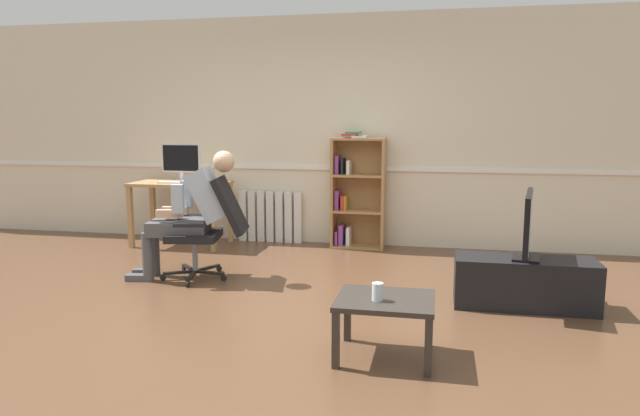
{
  "coord_description": "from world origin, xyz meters",
  "views": [
    {
      "loc": [
        1.19,
        -4.16,
        1.48
      ],
      "look_at": [
        0.15,
        0.85,
        0.7
      ],
      "focal_mm": 32.31,
      "sensor_mm": 36.0,
      "label": 1
    }
  ],
  "objects_px": {
    "computer_mouse": "(196,182)",
    "coffee_table": "(385,307)",
    "office_chair": "(211,224)",
    "computer_desk": "(181,192)",
    "imac_monitor": "(181,160)",
    "tv_stand": "(525,283)",
    "bookshelf": "(355,194)",
    "radiator": "(270,217)",
    "drinking_glass": "(378,292)",
    "person_seated": "(191,211)",
    "tv_screen": "(528,224)",
    "keyboard": "(175,183)"
  },
  "relations": [
    {
      "from": "computer_mouse",
      "to": "coffee_table",
      "type": "bearing_deg",
      "value": -48.11
    },
    {
      "from": "office_chair",
      "to": "computer_desk",
      "type": "bearing_deg",
      "value": -155.76
    },
    {
      "from": "office_chair",
      "to": "computer_mouse",
      "type": "bearing_deg",
      "value": -161.71
    },
    {
      "from": "computer_desk",
      "to": "imac_monitor",
      "type": "distance_m",
      "value": 0.39
    },
    {
      "from": "imac_monitor",
      "to": "tv_stand",
      "type": "distance_m",
      "value": 4.17
    },
    {
      "from": "bookshelf",
      "to": "office_chair",
      "type": "relative_size",
      "value": 1.4
    },
    {
      "from": "radiator",
      "to": "drinking_glass",
      "type": "xyz_separation_m",
      "value": [
        1.67,
        -3.29,
        0.13
      ]
    },
    {
      "from": "bookshelf",
      "to": "tv_stand",
      "type": "height_order",
      "value": "bookshelf"
    },
    {
      "from": "person_seated",
      "to": "tv_screen",
      "type": "xyz_separation_m",
      "value": [
        2.95,
        -0.25,
        0.02
      ]
    },
    {
      "from": "drinking_glass",
      "to": "office_chair",
      "type": "bearing_deg",
      "value": 137.94
    },
    {
      "from": "person_seated",
      "to": "bookshelf",
      "type": "bearing_deg",
      "value": 131.56
    },
    {
      "from": "imac_monitor",
      "to": "person_seated",
      "type": "xyz_separation_m",
      "value": [
        0.77,
        -1.45,
        -0.37
      ]
    },
    {
      "from": "drinking_glass",
      "to": "coffee_table",
      "type": "bearing_deg",
      "value": 53.29
    },
    {
      "from": "drinking_glass",
      "to": "bookshelf",
      "type": "bearing_deg",
      "value": 100.69
    },
    {
      "from": "imac_monitor",
      "to": "coffee_table",
      "type": "xyz_separation_m",
      "value": [
        2.72,
        -2.92,
        -0.69
      ]
    },
    {
      "from": "tv_stand",
      "to": "drinking_glass",
      "type": "distance_m",
      "value": 1.67
    },
    {
      "from": "radiator",
      "to": "office_chair",
      "type": "bearing_deg",
      "value": -92.14
    },
    {
      "from": "tv_screen",
      "to": "coffee_table",
      "type": "xyz_separation_m",
      "value": [
        -1.0,
        -1.22,
        -0.34
      ]
    },
    {
      "from": "computer_mouse",
      "to": "person_seated",
      "type": "relative_size",
      "value": 0.08
    },
    {
      "from": "imac_monitor",
      "to": "keyboard",
      "type": "height_order",
      "value": "imac_monitor"
    },
    {
      "from": "computer_mouse",
      "to": "tv_screen",
      "type": "bearing_deg",
      "value": -23.63
    },
    {
      "from": "person_seated",
      "to": "drinking_glass",
      "type": "xyz_separation_m",
      "value": [
        1.91,
        -1.53,
        -0.21
      ]
    },
    {
      "from": "radiator",
      "to": "tv_screen",
      "type": "relative_size",
      "value": 1.01
    },
    {
      "from": "keyboard",
      "to": "bookshelf",
      "type": "relative_size",
      "value": 0.3
    },
    {
      "from": "tv_screen",
      "to": "office_chair",
      "type": "bearing_deg",
      "value": 93.56
    },
    {
      "from": "computer_mouse",
      "to": "coffee_table",
      "type": "distance_m",
      "value": 3.69
    },
    {
      "from": "radiator",
      "to": "computer_mouse",
      "type": "bearing_deg",
      "value": -145.17
    },
    {
      "from": "radiator",
      "to": "person_seated",
      "type": "height_order",
      "value": "person_seated"
    },
    {
      "from": "computer_desk",
      "to": "keyboard",
      "type": "bearing_deg",
      "value": -88.05
    },
    {
      "from": "imac_monitor",
      "to": "drinking_glass",
      "type": "relative_size",
      "value": 4.39
    },
    {
      "from": "office_chair",
      "to": "person_seated",
      "type": "bearing_deg",
      "value": -90.0
    },
    {
      "from": "keyboard",
      "to": "office_chair",
      "type": "height_order",
      "value": "office_chair"
    },
    {
      "from": "keyboard",
      "to": "bookshelf",
      "type": "distance_m",
      "value": 2.1
    },
    {
      "from": "tv_stand",
      "to": "drinking_glass",
      "type": "bearing_deg",
      "value": -129.24
    },
    {
      "from": "radiator",
      "to": "office_chair",
      "type": "relative_size",
      "value": 0.82
    },
    {
      "from": "bookshelf",
      "to": "office_chair",
      "type": "distance_m",
      "value": 1.99
    },
    {
      "from": "radiator",
      "to": "person_seated",
      "type": "xyz_separation_m",
      "value": [
        -0.24,
        -1.76,
        0.34
      ]
    },
    {
      "from": "radiator",
      "to": "tv_stand",
      "type": "relative_size",
      "value": 0.72
    },
    {
      "from": "imac_monitor",
      "to": "computer_mouse",
      "type": "relative_size",
      "value": 4.87
    },
    {
      "from": "bookshelf",
      "to": "radiator",
      "type": "xyz_separation_m",
      "value": [
        -1.06,
        0.1,
        -0.32
      ]
    },
    {
      "from": "keyboard",
      "to": "tv_screen",
      "type": "xyz_separation_m",
      "value": [
        3.7,
        -1.49,
        -0.09
      ]
    },
    {
      "from": "computer_desk",
      "to": "drinking_glass",
      "type": "xyz_separation_m",
      "value": [
        2.66,
        -2.9,
        -0.2
      ]
    },
    {
      "from": "keyboard",
      "to": "radiator",
      "type": "relative_size",
      "value": 0.51
    },
    {
      "from": "keyboard",
      "to": "tv_stand",
      "type": "height_order",
      "value": "keyboard"
    },
    {
      "from": "person_seated",
      "to": "tv_stand",
      "type": "bearing_deg",
      "value": 74.66
    },
    {
      "from": "bookshelf",
      "to": "radiator",
      "type": "height_order",
      "value": "bookshelf"
    },
    {
      "from": "radiator",
      "to": "tv_stand",
      "type": "xyz_separation_m",
      "value": [
        2.71,
        -2.02,
        -0.11
      ]
    },
    {
      "from": "computer_desk",
      "to": "radiator",
      "type": "relative_size",
      "value": 1.41
    },
    {
      "from": "keyboard",
      "to": "imac_monitor",
      "type": "bearing_deg",
      "value": 96.0
    },
    {
      "from": "tv_stand",
      "to": "drinking_glass",
      "type": "relative_size",
      "value": 9.85
    }
  ]
}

